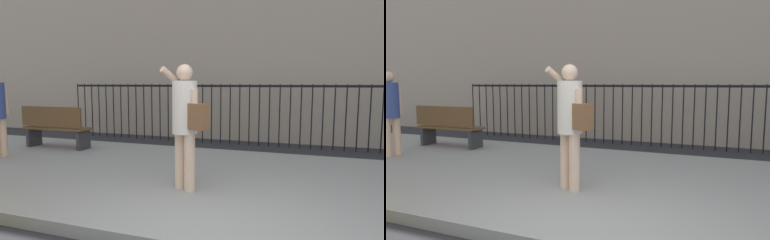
# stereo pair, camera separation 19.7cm
# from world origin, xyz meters

# --- Properties ---
(sidewalk) EXTENTS (28.00, 4.40, 0.15)m
(sidewalk) POSITION_xyz_m (0.00, 2.20, 0.07)
(sidewalk) COLOR gray
(sidewalk) RESTS_ON ground
(iron_fence) EXTENTS (12.03, 0.04, 1.60)m
(iron_fence) POSITION_xyz_m (0.00, 5.90, 1.02)
(iron_fence) COLOR black
(iron_fence) RESTS_ON ground
(pedestrian_on_phone) EXTENTS (0.72, 0.60, 1.72)m
(pedestrian_on_phone) POSITION_xyz_m (-0.75, 1.49, 1.15)
(pedestrian_on_phone) COLOR beige
(pedestrian_on_phone) RESTS_ON sidewalk
(pedestrian_walking) EXTENTS (0.40, 0.48, 1.70)m
(pedestrian_walking) POSITION_xyz_m (-4.99, 2.14, 1.12)
(pedestrian_walking) COLOR beige
(pedestrian_walking) RESTS_ON sidewalk
(street_bench) EXTENTS (1.60, 0.45, 0.95)m
(street_bench) POSITION_xyz_m (-4.60, 3.29, 0.65)
(street_bench) COLOR brown
(street_bench) RESTS_ON sidewalk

